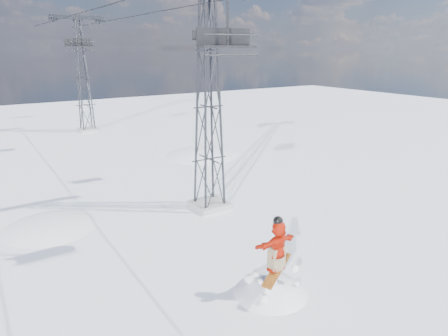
{
  "coord_description": "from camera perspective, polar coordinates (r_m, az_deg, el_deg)",
  "views": [
    {
      "loc": [
        -9.5,
        -9.5,
        8.34
      ],
      "look_at": [
        -1.15,
        3.51,
        3.7
      ],
      "focal_mm": 32.0,
      "sensor_mm": 36.0,
      "label": 1
    }
  ],
  "objects": [
    {
      "name": "lift_tower_near",
      "position": [
        20.51,
        -2.23,
        8.65
      ],
      "size": [
        5.2,
        1.8,
        11.43
      ],
      "color": "#999999",
      "rests_on": "ground"
    },
    {
      "name": "lift_chair_mid",
      "position": [
        24.68,
        -2.39,
        18.3
      ],
      "size": [
        1.83,
        0.53,
        2.28
      ],
      "color": "black",
      "rests_on": "ground"
    },
    {
      "name": "lift_chair_near",
      "position": [
        14.85,
        0.36,
        17.87
      ],
      "size": [
        2.23,
        0.64,
        2.76
      ],
      "color": "black",
      "rests_on": "ground"
    },
    {
      "name": "lift_chair_extra",
      "position": [
        53.06,
        -19.94,
        16.5
      ],
      "size": [
        1.85,
        0.53,
        2.29
      ],
      "color": "black",
      "rests_on": "ground"
    },
    {
      "name": "snowboarder_jump",
      "position": [
        15.93,
        6.43,
        -22.08
      ],
      "size": [
        4.4,
        4.4,
        6.98
      ],
      "color": "white",
      "rests_on": "ground"
    },
    {
      "name": "lift_tower_far",
      "position": [
        43.82,
        -19.49,
        12.03
      ],
      "size": [
        5.2,
        1.8,
        11.43
      ],
      "color": "#999999",
      "rests_on": "ground"
    },
    {
      "name": "lift_chair_far",
      "position": [
        34.56,
        -20.01,
        16.39
      ],
      "size": [
        2.15,
        0.62,
        2.66
      ],
      "color": "black",
      "rests_on": "ground"
    },
    {
      "name": "snow_terrain",
      "position": [
        35.9,
        -21.32,
        -14.52
      ],
      "size": [
        39.0,
        37.0,
        22.0
      ],
      "color": "white",
      "rests_on": "ground"
    },
    {
      "name": "haul_cables",
      "position": [
        30.87,
        -14.06,
        20.92
      ],
      "size": [
        4.46,
        51.0,
        0.06
      ],
      "color": "black",
      "rests_on": "ground"
    },
    {
      "name": "ground",
      "position": [
        15.81,
        10.82,
        -15.45
      ],
      "size": [
        120.0,
        120.0,
        0.0
      ],
      "primitive_type": "plane",
      "color": "white",
      "rests_on": "ground"
    }
  ]
}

